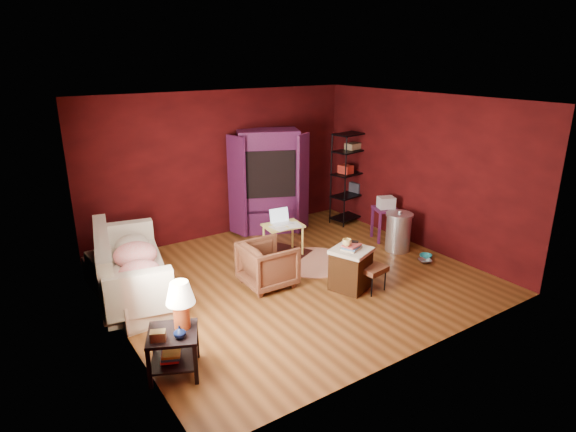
# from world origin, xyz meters

# --- Properties ---
(room) EXTENTS (5.54, 5.04, 2.84)m
(room) POSITION_xyz_m (-0.04, -0.01, 1.40)
(room) COLOR brown
(room) RESTS_ON ground
(sofa) EXTENTS (0.69, 2.06, 0.79)m
(sofa) POSITION_xyz_m (-2.41, 0.79, 0.40)
(sofa) COLOR beige
(sofa) RESTS_ON ground
(armchair) EXTENTS (0.72, 0.76, 0.77)m
(armchair) POSITION_xyz_m (-0.49, 0.04, 0.38)
(armchair) COLOR black
(armchair) RESTS_ON ground
(pet_bowl_steel) EXTENTS (0.23, 0.14, 0.23)m
(pet_bowl_steel) POSITION_xyz_m (2.22, -0.75, 0.11)
(pet_bowl_steel) COLOR silver
(pet_bowl_steel) RESTS_ON ground
(pet_bowl_turquoise) EXTENTS (0.23, 0.11, 0.22)m
(pet_bowl_turquoise) POSITION_xyz_m (2.37, -0.64, 0.11)
(pet_bowl_turquoise) COLOR #29B2C1
(pet_bowl_turquoise) RESTS_ON ground
(vase) EXTENTS (0.18, 0.19, 0.14)m
(vase) POSITION_xyz_m (-2.46, -1.38, 0.59)
(vase) COLOR #0C183F
(vase) RESTS_ON side_table
(mug) EXTENTS (0.15, 0.13, 0.13)m
(mug) POSITION_xyz_m (0.40, -0.77, 0.80)
(mug) COLOR #E5C770
(mug) RESTS_ON hamper
(side_table) EXTENTS (0.72, 0.72, 1.08)m
(side_table) POSITION_xyz_m (-2.42, -1.21, 0.65)
(side_table) COLOR black
(side_table) RESTS_ON ground
(sofa_cushions) EXTENTS (1.31, 2.35, 0.93)m
(sofa_cushions) POSITION_xyz_m (-2.39, 0.82, 0.46)
(sofa_cushions) COLOR beige
(sofa_cushions) RESTS_ON sofa
(hamper) EXTENTS (0.69, 0.69, 0.75)m
(hamper) POSITION_xyz_m (0.50, -0.76, 0.34)
(hamper) COLOR #3D200E
(hamper) RESTS_ON ground
(footstool) EXTENTS (0.44, 0.44, 0.40)m
(footstool) POSITION_xyz_m (0.72, -0.97, 0.35)
(footstool) COLOR black
(footstool) RESTS_ON ground
(rug_round) EXTENTS (1.58, 1.58, 0.01)m
(rug_round) POSITION_xyz_m (0.62, 0.34, 0.01)
(rug_round) COLOR beige
(rug_round) RESTS_ON ground
(rug_oriental) EXTENTS (1.39, 1.20, 0.01)m
(rug_oriental) POSITION_xyz_m (0.21, 0.83, 0.02)
(rug_oriental) COLOR #441612
(rug_oriental) RESTS_ON ground
(laptop_desk) EXTENTS (0.71, 0.58, 0.83)m
(laptop_desk) POSITION_xyz_m (0.36, 0.91, 0.51)
(laptop_desk) COLOR #FFEB74
(laptop_desk) RESTS_ON ground
(tv_armoire) EXTENTS (1.48, 1.22, 2.04)m
(tv_armoire) POSITION_xyz_m (0.83, 2.14, 1.06)
(tv_armoire) COLOR #531747
(tv_armoire) RESTS_ON ground
(wire_shelving) EXTENTS (0.99, 0.55, 1.90)m
(wire_shelving) POSITION_xyz_m (2.62, 1.67, 1.04)
(wire_shelving) COLOR black
(wire_shelving) RESTS_ON ground
(small_stand) EXTENTS (0.56, 0.56, 0.86)m
(small_stand) POSITION_xyz_m (2.40, 0.44, 0.64)
(small_stand) COLOR #531747
(small_stand) RESTS_ON ground
(trash_can) EXTENTS (0.62, 0.62, 0.77)m
(trash_can) POSITION_xyz_m (2.22, -0.09, 0.36)
(trash_can) COLOR silver
(trash_can) RESTS_ON ground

